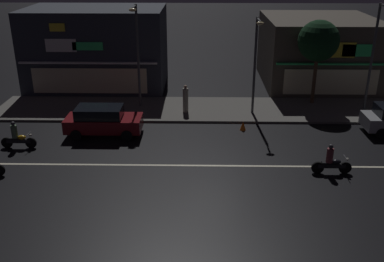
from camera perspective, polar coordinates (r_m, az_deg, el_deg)
ground_plane at (r=21.76m, az=2.75°, el=-4.54°), size 140.00×140.00×0.00m
lane_divider_stripe at (r=21.75m, az=2.75°, el=-4.53°), size 26.80×0.16×0.01m
sidewalk_far at (r=29.13m, az=2.35°, el=2.84°), size 28.21×4.71×0.14m
storefront_left_block at (r=34.49m, az=-12.20°, el=10.49°), size 10.14×6.40×5.93m
storefront_center_block at (r=36.07m, az=15.98°, el=9.97°), size 8.20×8.85×5.10m
streetlamp_west at (r=28.49m, az=-7.13°, el=10.63°), size 0.44×1.64×6.63m
streetlamp_mid at (r=27.34m, az=8.28°, el=9.41°), size 0.44×1.64×6.05m
streetlamp_east at (r=29.65m, az=22.65°, el=9.73°), size 0.44×1.64×6.80m
pedestrian_on_sidewalk at (r=28.14m, az=-0.85°, el=4.10°), size 0.35×0.35×1.81m
street_tree at (r=30.22m, az=16.12°, el=11.16°), size 2.68×2.68×5.59m
parked_car_trailing at (r=25.51m, az=-11.52°, el=1.37°), size 4.30×1.98×1.67m
motorcycle_lead at (r=21.76m, az=17.63°, el=-3.79°), size 1.90×0.60×1.52m
motorcycle_opposite_lane at (r=25.17m, az=-21.79°, el=-0.74°), size 1.90×0.60×1.52m
traffic_cone at (r=26.00m, az=6.64°, el=0.69°), size 0.36×0.36×0.55m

